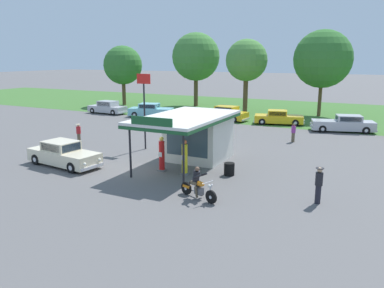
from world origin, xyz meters
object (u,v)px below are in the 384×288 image
at_px(parked_car_back_row_far_left, 151,111).
at_px(parked_car_back_row_centre_right, 107,108).
at_px(featured_classic_sedan, 64,155).
at_px(gas_pump_nearside, 162,155).
at_px(motorcycle_with_rider, 198,186).
at_px(parked_car_back_row_right, 279,118).
at_px(bystander_standing_back_lot, 79,133).
at_px(bystander_admiring_sedan, 213,128).
at_px(parked_car_second_row_spare, 223,114).
at_px(gas_pump_offside, 185,159).
at_px(bystander_chatting_near_pumps, 293,132).
at_px(spare_tire_stack, 229,169).
at_px(roadside_pole_sign, 144,99).
at_px(parked_car_back_row_far_right, 344,124).
at_px(bystander_leaning_by_kiosk, 319,184).

relative_size(parked_car_back_row_far_left, parked_car_back_row_centre_right, 1.07).
bearing_deg(featured_classic_sedan, gas_pump_nearside, 16.01).
xyz_separation_m(motorcycle_with_rider, parked_car_back_row_centre_right, (-22.08, 20.57, 0.04)).
bearing_deg(parked_car_back_row_right, parked_car_back_row_far_left, -173.16).
xyz_separation_m(parked_car_back_row_far_left, bystander_standing_back_lot, (2.42, -14.11, 0.12)).
bearing_deg(gas_pump_nearside, bystander_admiring_sedan, 96.63).
height_order(parked_car_back_row_far_left, parked_car_back_row_right, parked_car_back_row_far_left).
bearing_deg(parked_car_second_row_spare, gas_pump_offside, -74.34).
bearing_deg(bystander_chatting_near_pumps, parked_car_back_row_far_left, 160.82).
distance_m(parked_car_back_row_far_left, parked_car_back_row_centre_right, 6.13).
height_order(gas_pump_nearside, parked_car_back_row_right, gas_pump_nearside).
distance_m(parked_car_back_row_right, spare_tire_stack, 18.30).
bearing_deg(gas_pump_offside, bystander_standing_back_lot, 163.04).
bearing_deg(gas_pump_offside, motorcycle_with_rider, -53.03).
distance_m(parked_car_back_row_right, parked_car_second_row_spare, 5.96).
height_order(gas_pump_offside, parked_car_back_row_centre_right, gas_pump_offside).
bearing_deg(bystander_admiring_sedan, parked_car_back_row_right, 69.31).
xyz_separation_m(gas_pump_nearside, motorcycle_with_rider, (3.89, -3.14, -0.30)).
height_order(motorcycle_with_rider, roadside_pole_sign, roadside_pole_sign).
distance_m(parked_car_second_row_spare, parked_car_back_row_far_right, 12.29).
height_order(motorcycle_with_rider, bystander_admiring_sedan, motorcycle_with_rider).
bearing_deg(roadside_pole_sign, motorcycle_with_rider, -43.09).
relative_size(gas_pump_offside, bystander_chatting_near_pumps, 1.38).
relative_size(bystander_standing_back_lot, roadside_pole_sign, 0.28).
xyz_separation_m(gas_pump_nearside, spare_tire_stack, (3.88, 1.01, -0.60)).
xyz_separation_m(parked_car_back_row_centre_right, bystander_chatting_near_pumps, (23.45, -5.93, 0.08)).
height_order(parked_car_back_row_far_right, roadside_pole_sign, roadside_pole_sign).
height_order(featured_classic_sedan, roadside_pole_sign, roadside_pole_sign).
relative_size(parked_car_second_row_spare, parked_car_back_row_far_right, 0.98).
bearing_deg(roadside_pole_sign, gas_pump_offside, -37.48).
relative_size(parked_car_second_row_spare, parked_car_back_row_centre_right, 1.14).
xyz_separation_m(roadside_pole_sign, spare_tire_stack, (7.85, -3.21, -3.32)).
relative_size(parked_car_back_row_right, bystander_standing_back_lot, 3.35).
bearing_deg(parked_car_back_row_centre_right, gas_pump_nearside, -43.77).
distance_m(parked_car_back_row_centre_right, bystander_standing_back_lot, 16.42).
bearing_deg(bystander_chatting_near_pumps, motorcycle_with_rider, -95.32).
bearing_deg(roadside_pole_sign, parked_car_second_row_spare, 89.48).
height_order(gas_pump_nearside, spare_tire_stack, gas_pump_nearside).
bearing_deg(gas_pump_offside, spare_tire_stack, 23.15).
bearing_deg(featured_classic_sedan, parked_car_second_row_spare, 83.85).
bearing_deg(parked_car_back_row_centre_right, bystander_standing_back_lot, -58.63).
relative_size(featured_classic_sedan, parked_car_back_row_right, 1.01).
distance_m(parked_car_back_row_far_left, parked_car_back_row_right, 14.29).
relative_size(parked_car_back_row_right, spare_tire_stack, 7.26).
relative_size(gas_pump_nearside, spare_tire_stack, 2.89).
height_order(gas_pump_nearside, gas_pump_offside, gas_pump_nearside).
xyz_separation_m(bystander_leaning_by_kiosk, roadside_pole_sign, (-13.07, 5.40, 2.75)).
height_order(parked_car_back_row_right, spare_tire_stack, parked_car_back_row_right).
bearing_deg(parked_car_back_row_far_left, bystander_leaning_by_kiosk, -41.47).
bearing_deg(bystander_standing_back_lot, motorcycle_with_rider, -25.81).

